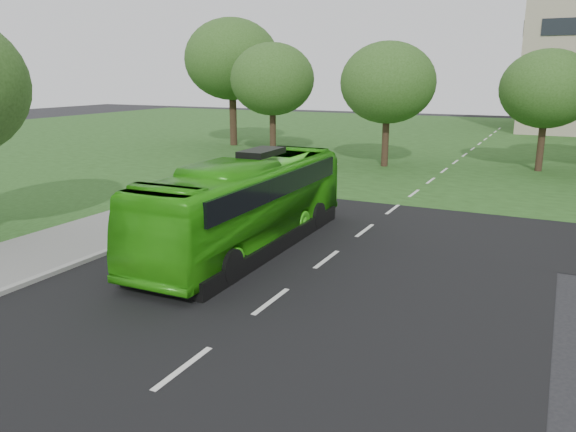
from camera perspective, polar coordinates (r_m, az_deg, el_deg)
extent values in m
plane|color=black|center=(13.97, -5.63, -11.54)|extent=(160.00, 160.00, 0.00)
cube|color=black|center=(31.95, 13.53, 2.91)|extent=(14.00, 120.00, 0.01)
cube|color=black|center=(26.25, 10.58, 0.66)|extent=(80.00, 12.00, 0.01)
cube|color=silver|center=(27.19, 11.16, 1.12)|extent=(0.15, 90.00, 0.01)
cube|color=#234517|center=(56.38, 19.29, 7.27)|extent=(120.00, 60.00, 0.01)
cube|color=black|center=(73.09, 23.51, 18.16)|extent=(0.10, 18.40, 23.00)
cylinder|color=black|center=(43.38, -1.55, 8.30)|extent=(0.48, 0.48, 3.17)
ellipsoid|color=#284A18|center=(43.15, -1.59, 13.73)|extent=(6.30, 6.30, 5.35)
cylinder|color=black|center=(38.46, 9.84, 7.23)|extent=(0.46, 0.46, 3.03)
ellipsoid|color=#284A18|center=(38.20, 10.10, 13.20)|extent=(6.23, 6.23, 5.30)
cylinder|color=black|center=(39.41, 24.26, 6.25)|extent=(0.43, 0.43, 2.88)
ellipsoid|color=#284A18|center=(39.15, 24.82, 11.65)|extent=(5.73, 5.73, 4.87)
cylinder|color=black|center=(49.69, -5.58, 9.51)|extent=(0.61, 0.61, 4.08)
ellipsoid|color=#284A18|center=(49.54, -5.74, 15.57)|extent=(8.01, 8.01, 6.81)
imported|color=green|center=(19.96, -4.17, 1.23)|extent=(2.86, 11.42, 3.17)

